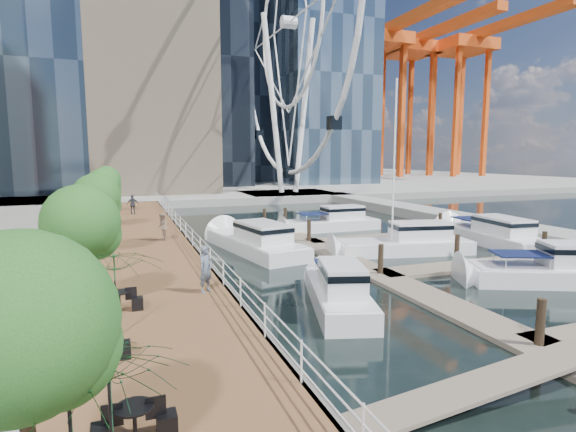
# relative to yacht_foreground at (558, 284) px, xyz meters

# --- Properties ---
(ground) EXTENTS (520.00, 520.00, 0.00)m
(ground) POSITION_rel_yacht_foreground_xyz_m (-10.90, -3.60, 0.00)
(ground) COLOR black
(ground) RESTS_ON ground
(boardwalk) EXTENTS (6.00, 60.00, 1.00)m
(boardwalk) POSITION_rel_yacht_foreground_xyz_m (-19.90, 11.40, 0.50)
(boardwalk) COLOR brown
(boardwalk) RESTS_ON ground
(seawall) EXTENTS (0.25, 60.00, 1.00)m
(seawall) POSITION_rel_yacht_foreground_xyz_m (-16.90, 11.40, 0.50)
(seawall) COLOR #595954
(seawall) RESTS_ON ground
(land_far) EXTENTS (200.00, 114.00, 1.00)m
(land_far) POSITION_rel_yacht_foreground_xyz_m (-10.90, 98.40, 0.50)
(land_far) COLOR gray
(land_far) RESTS_ON ground
(breakwater) EXTENTS (4.00, 60.00, 1.00)m
(breakwater) POSITION_rel_yacht_foreground_xyz_m (9.10, 16.40, 0.50)
(breakwater) COLOR gray
(breakwater) RESTS_ON ground
(pier) EXTENTS (14.00, 12.00, 1.00)m
(pier) POSITION_rel_yacht_foreground_xyz_m (3.10, 48.40, 0.50)
(pier) COLOR gray
(pier) RESTS_ON ground
(railing) EXTENTS (0.10, 60.00, 1.05)m
(railing) POSITION_rel_yacht_foreground_xyz_m (-17.00, 11.40, 1.52)
(railing) COLOR white
(railing) RESTS_ON boardwalk
(floating_docks) EXTENTS (16.00, 34.00, 2.60)m
(floating_docks) POSITION_rel_yacht_foreground_xyz_m (-2.93, 6.38, 0.49)
(floating_docks) COLOR #6D6051
(floating_docks) RESTS_ON ground
(ferris_wheel) EXTENTS (5.80, 45.60, 47.80)m
(ferris_wheel) POSITION_rel_yacht_foreground_xyz_m (3.10, 48.40, 25.92)
(ferris_wheel) COLOR white
(ferris_wheel) RESTS_ON ground
(port_cranes) EXTENTS (40.00, 52.00, 38.00)m
(port_cranes) POSITION_rel_yacht_foreground_xyz_m (56.77, 92.07, 20.00)
(port_cranes) COLOR #D84C14
(port_cranes) RESTS_ON ground
(street_trees) EXTENTS (2.60, 42.60, 4.60)m
(street_trees) POSITION_rel_yacht_foreground_xyz_m (-22.30, 10.40, 4.29)
(street_trees) COLOR #3F2B1C
(street_trees) RESTS_ON ground
(cafe_tables) EXTENTS (2.50, 13.70, 0.74)m
(cafe_tables) POSITION_rel_yacht_foreground_xyz_m (-21.30, -5.60, 1.37)
(cafe_tables) COLOR black
(cafe_tables) RESTS_ON ground
(yacht_foreground) EXTENTS (10.09, 6.43, 2.15)m
(yacht_foreground) POSITION_rel_yacht_foreground_xyz_m (0.00, 0.00, 0.00)
(yacht_foreground) COLOR white
(yacht_foreground) RESTS_ON ground
(pedestrian_near) EXTENTS (0.84, 0.80, 1.92)m
(pedestrian_near) POSITION_rel_yacht_foreground_xyz_m (-17.88, 1.66, 1.96)
(pedestrian_near) COLOR #4D5867
(pedestrian_near) RESTS_ON boardwalk
(pedestrian_mid) EXTENTS (0.73, 0.92, 1.81)m
(pedestrian_mid) POSITION_rel_yacht_foreground_xyz_m (-18.59, 14.00, 1.91)
(pedestrian_mid) COLOR #87705D
(pedestrian_mid) RESTS_ON boardwalk
(pedestrian_far) EXTENTS (1.18, 0.67, 1.89)m
(pedestrian_far) POSITION_rel_yacht_foreground_xyz_m (-20.04, 28.92, 1.95)
(pedestrian_far) COLOR #2D3138
(pedestrian_far) RESTS_ON boardwalk
(moored_yachts) EXTENTS (22.20, 33.12, 11.50)m
(moored_yachts) POSITION_rel_yacht_foreground_xyz_m (-3.85, 7.91, 0.00)
(moored_yachts) COLOR white
(moored_yachts) RESTS_ON ground
(cafe_seating) EXTENTS (3.77, 10.53, 2.71)m
(cafe_seating) POSITION_rel_yacht_foreground_xyz_m (-21.47, -6.37, 2.31)
(cafe_seating) COLOR #103D23
(cafe_seating) RESTS_ON ground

